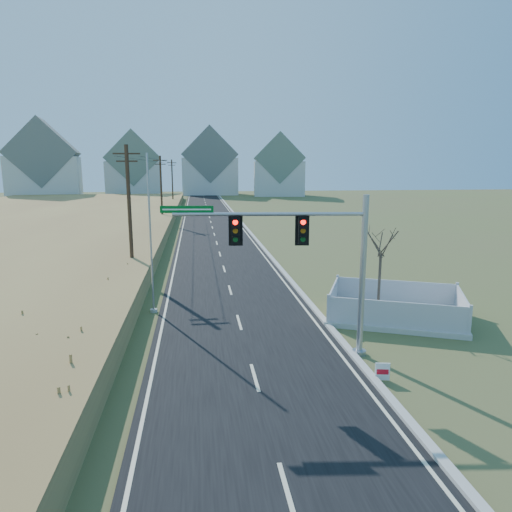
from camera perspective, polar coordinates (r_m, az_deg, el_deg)
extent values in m
plane|color=#525C2D|center=(18.83, -0.94, -12.44)|extent=(260.00, 260.00, 0.00)
cube|color=black|center=(67.61, -5.78, 4.63)|extent=(8.00, 180.00, 0.06)
cube|color=#B2AFA8|center=(67.84, -2.27, 4.75)|extent=(0.30, 180.00, 0.18)
cube|color=#AA904D|center=(61.65, -28.42, 3.32)|extent=(38.00, 110.00, 1.30)
cylinder|color=#422D1E|center=(32.62, -15.53, 5.35)|extent=(0.26, 0.26, 9.00)
cube|color=#422D1E|center=(32.50, -15.89, 12.21)|extent=(1.80, 0.10, 0.10)
cube|color=#422D1E|center=(32.49, -15.84, 11.33)|extent=(1.40, 0.10, 0.10)
cylinder|color=#422D1E|center=(62.40, -11.75, 8.05)|extent=(0.26, 0.26, 9.00)
cube|color=#422D1E|center=(62.34, -11.90, 11.63)|extent=(1.80, 0.10, 0.10)
cube|color=#422D1E|center=(62.33, -11.88, 11.17)|extent=(1.40, 0.10, 0.10)
cylinder|color=#422D1E|center=(92.32, -10.41, 8.99)|extent=(0.26, 0.26, 9.00)
cube|color=#422D1E|center=(92.28, -10.50, 11.41)|extent=(1.80, 0.10, 0.10)
cube|color=#422D1E|center=(92.28, -10.49, 11.10)|extent=(1.40, 0.10, 0.10)
cube|color=silver|center=(122.61, -24.87, 8.85)|extent=(17.38, 13.12, 10.00)
cube|color=slate|center=(122.63, -25.10, 11.60)|extent=(17.69, 13.38, 16.29)
cube|color=silver|center=(126.22, -14.96, 9.30)|extent=(14.66, 10.95, 9.00)
cube|color=slate|center=(126.21, -15.09, 11.75)|extent=(14.93, 11.17, 14.26)
cube|color=silver|center=(129.25, -5.79, 9.86)|extent=(15.00, 10.00, 10.00)
cube|color=slate|center=(129.27, -5.85, 12.48)|extent=(15.27, 10.20, 15.27)
cube|color=silver|center=(123.17, 2.85, 9.62)|extent=(13.87, 10.31, 9.00)
cube|color=slate|center=(123.16, 2.87, 12.13)|extent=(14.12, 10.51, 13.24)
cylinder|color=#9EA0A5|center=(19.45, 12.76, -11.64)|extent=(0.56, 0.56, 0.19)
cylinder|color=#9EA0A5|center=(18.48, 13.17, -2.59)|extent=(0.24, 0.24, 6.48)
cylinder|color=#9EA0A5|center=(17.52, 1.66, 5.26)|extent=(7.37, 0.99, 0.15)
cube|color=black|center=(17.70, 5.85, 3.23)|extent=(0.37, 0.32, 1.05)
cube|color=black|center=(17.59, -2.58, 3.22)|extent=(0.37, 0.32, 1.05)
cube|color=#055A1A|center=(17.65, -8.65, 5.78)|extent=(2.03, 0.27, 0.28)
cube|color=#B7B5AD|center=(24.18, 16.93, -7.23)|extent=(7.72, 6.64, 0.25)
cube|color=#B3B3B8|center=(21.99, 17.12, -7.03)|extent=(5.72, 2.52, 1.24)
cube|color=#B3B3B8|center=(25.95, 16.96, -4.27)|extent=(5.72, 2.52, 1.24)
cube|color=#B3B3B8|center=(24.07, 9.62, -5.13)|extent=(1.71, 3.83, 1.24)
cube|color=#B3B3B8|center=(24.26, 24.40, -5.85)|extent=(1.71, 3.83, 1.24)
cube|color=white|center=(17.36, 15.52, -13.74)|extent=(0.52, 0.14, 0.65)
cube|color=red|center=(17.33, 15.54, -13.78)|extent=(0.41, 0.09, 0.19)
cylinder|color=#B7B5AD|center=(24.77, -12.66, -6.67)|extent=(0.37, 0.37, 0.16)
cylinder|color=#9EA0A5|center=(23.88, -13.06, 2.57)|extent=(0.10, 0.10, 8.21)
cylinder|color=#4C3F33|center=(24.38, 15.14, -3.42)|extent=(0.14, 0.14, 3.15)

